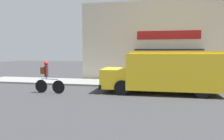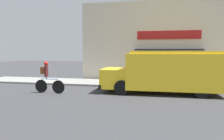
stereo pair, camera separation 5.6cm
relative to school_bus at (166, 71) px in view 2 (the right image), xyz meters
The scene contains 6 objects.
ground_plane 1.95m from the school_bus, 55.64° to the left, with size 70.00×70.00×0.00m, color #38383A.
sidewalk 3.01m from the school_bus, 71.70° to the left, with size 28.00×2.74×0.13m.
storefront 4.78m from the school_bus, 78.87° to the left, with size 14.24×0.93×5.90m.
school_bus is the anchor object (origin of this frame).
cyclist 6.34m from the school_bus, 168.00° to the right, with size 1.74×0.23×1.71m.
trash_bin 2.76m from the school_bus, 88.29° to the left, with size 0.54×0.54×0.79m.
Camera 2 is at (-1.18, -13.15, 2.22)m, focal length 35.00 mm.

